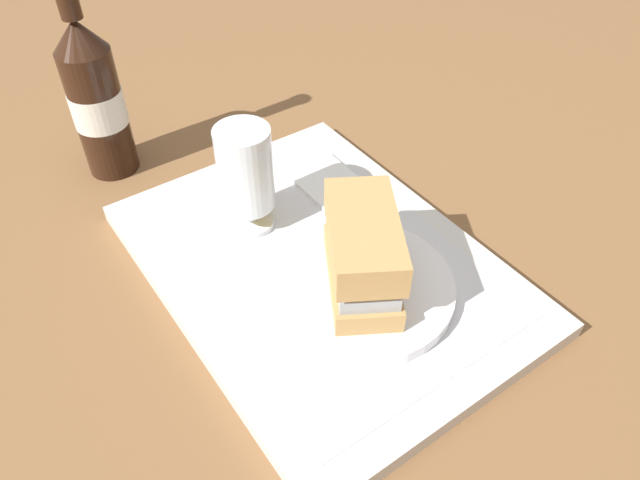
{
  "coord_description": "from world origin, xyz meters",
  "views": [
    {
      "loc": [
        -0.37,
        0.26,
        0.48
      ],
      "look_at": [
        0.0,
        0.0,
        0.05
      ],
      "focal_mm": 33.98,
      "sensor_mm": 36.0,
      "label": 1
    }
  ],
  "objects": [
    {
      "name": "tray",
      "position": [
        0.0,
        0.0,
        0.01
      ],
      "size": [
        0.44,
        0.32,
        0.02
      ],
      "primitive_type": "cube",
      "color": "silver",
      "rests_on": "ground_plane"
    },
    {
      "name": "beer_bottle",
      "position": [
        0.32,
        0.11,
        0.1
      ],
      "size": [
        0.07,
        0.07,
        0.27
      ],
      "color": "black",
      "rests_on": "ground_plane"
    },
    {
      "name": "plate",
      "position": [
        -0.06,
        -0.01,
        0.03
      ],
      "size": [
        0.19,
        0.19,
        0.01
      ],
      "primitive_type": "cylinder",
      "color": "white",
      "rests_on": "placemat"
    },
    {
      "name": "placemat",
      "position": [
        0.0,
        0.0,
        0.02
      ],
      "size": [
        0.38,
        0.27,
        0.0
      ],
      "primitive_type": "cube",
      "color": "silver",
      "rests_on": "tray"
    },
    {
      "name": "beer_glass",
      "position": [
        0.09,
        0.03,
        0.09
      ],
      "size": [
        0.06,
        0.06,
        0.12
      ],
      "color": "silver",
      "rests_on": "placemat"
    },
    {
      "name": "sandwich",
      "position": [
        -0.06,
        -0.01,
        0.08
      ],
      "size": [
        0.14,
        0.12,
        0.08
      ],
      "rotation": [
        0.0,
        0.0,
        -0.54
      ],
      "color": "tan",
      "rests_on": "plate"
    },
    {
      "name": "ground_plane",
      "position": [
        0.0,
        0.0,
        0.0
      ],
      "size": [
        3.0,
        3.0,
        0.0
      ],
      "primitive_type": "plane",
      "color": "brown"
    },
    {
      "name": "napkin_folded",
      "position": [
        0.11,
        -0.08,
        0.02
      ],
      "size": [
        0.09,
        0.07,
        0.01
      ],
      "primitive_type": "cube",
      "color": "white",
      "rests_on": "placemat"
    }
  ]
}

